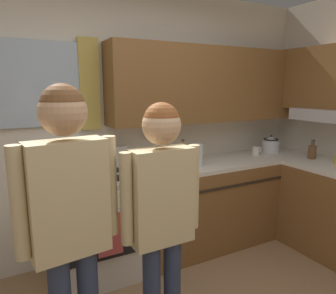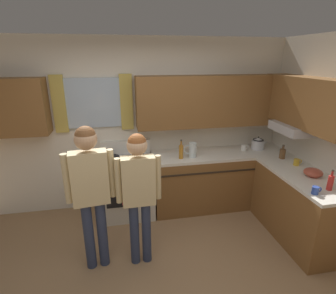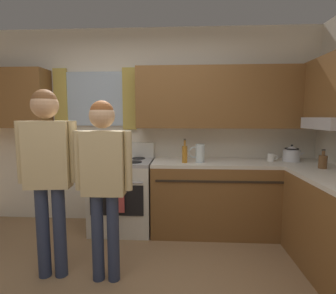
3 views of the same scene
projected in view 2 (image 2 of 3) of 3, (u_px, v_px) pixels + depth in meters
The scene contains 15 objects.
ground_plane at pixel (157, 291), 2.76m from camera, with size 12.00×12.00×0.00m, color #93704C.
back_wall_unit at pixel (143, 117), 3.98m from camera, with size 4.60×0.42×2.60m.
kitchen_counter_run at pixel (246, 188), 3.96m from camera, with size 2.11×1.96×0.90m.
stove_oven at pixel (128, 186), 4.00m from camera, with size 0.75×0.67×1.10m.
bottle_sauce_red at pixel (330, 182), 2.94m from camera, with size 0.06×0.06×0.25m.
bottle_oil_amber at pixel (181, 151), 3.85m from camera, with size 0.06×0.06×0.29m.
bottle_squat_brown at pixel (282, 153), 3.86m from camera, with size 0.08×0.08×0.21m.
mug_ceramic_white at pixel (244, 148), 4.20m from camera, with size 0.13×0.08×0.09m.
mug_mustard_yellow at pixel (297, 162), 3.63m from camera, with size 0.12×0.08×0.09m.
mug_cobalt_blue at pixel (316, 190), 2.87m from camera, with size 0.11×0.07×0.08m.
stovetop_kettle at pixel (258, 143), 4.25m from camera, with size 0.27×0.20×0.21m.
water_pitcher at pixel (192, 150), 3.91m from camera, with size 0.19×0.11×0.22m.
mixing_bowl at pixel (313, 173), 3.29m from camera, with size 0.22×0.22×0.10m.
adult_left at pixel (90, 184), 2.77m from camera, with size 0.52×0.23×1.68m.
adult_in_plaid at pixel (139, 186), 2.85m from camera, with size 0.49×0.21×1.58m.
Camera 2 is at (-0.29, -2.10, 2.32)m, focal length 28.26 mm.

